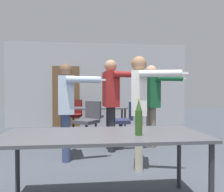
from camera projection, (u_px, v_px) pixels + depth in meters
back_wall at (98, 85)px, 6.89m from camera, size 6.17×0.12×2.85m
conference_table_near at (103, 140)px, 2.01m from camera, size 2.02×0.79×0.76m
conference_table_far at (94, 110)px, 5.38m from camera, size 1.75×0.66×0.76m
person_left_plaid at (111, 96)px, 4.01m from camera, size 0.88×0.69×1.82m
person_right_polo at (67, 102)px, 3.43m from camera, size 0.84×0.66×1.66m
person_far_watching at (152, 97)px, 4.31m from camera, size 0.85×0.63×1.75m
person_near_casual at (140, 100)px, 3.02m from camera, size 0.74×0.70×1.72m
office_chair_side_rolled at (93, 117)px, 6.16m from camera, size 0.55×0.52×0.90m
office_chair_near_pushed at (88, 123)px, 4.70m from camera, size 0.67×0.69×0.95m
office_chair_far_left at (74, 116)px, 6.01m from camera, size 0.52×0.57×0.94m
office_chair_far_right at (123, 123)px, 4.79m from camera, size 0.57×0.52×0.93m
beer_bottle at (139, 118)px, 1.93m from camera, size 0.07×0.07×0.35m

